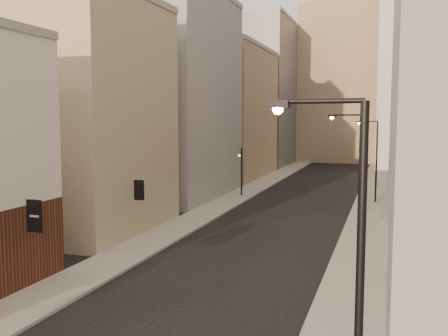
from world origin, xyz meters
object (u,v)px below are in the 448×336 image
clock_tower (341,66)px  white_tower (406,48)px  streetlamp_far (374,156)px  streetlamp_near (350,269)px  traffic_light_right (363,170)px  streetlamp_mid (357,170)px  traffic_light_left (242,161)px

clock_tower → white_tower: bearing=-51.8°
clock_tower → streetlamp_far: (7.66, -47.82, -13.21)m
streetlamp_near → traffic_light_right: streetlamp_near is taller
clock_tower → streetlamp_mid: size_ratio=5.43×
clock_tower → streetlamp_far: bearing=-80.9°
streetlamp_far → traffic_light_right: (-0.70, -5.87, -0.69)m
streetlamp_near → traffic_light_left: bearing=115.5°
streetlamp_mid → traffic_light_left: streetlamp_mid is taller
streetlamp_far → streetlamp_mid: bearing=-102.5°
white_tower → traffic_light_right: size_ratio=8.30×
traffic_light_right → traffic_light_left: bearing=-17.6°
clock_tower → white_tower: (11.00, -14.00, 0.97)m
streetlamp_mid → traffic_light_left: (-12.24, 15.86, -1.05)m
clock_tower → white_tower: size_ratio=1.08×
traffic_light_left → traffic_light_right: same height
clock_tower → streetlamp_far: clock_tower is taller
streetlamp_far → traffic_light_right: streetlamp_far is taller
clock_tower → traffic_light_right: size_ratio=8.98×
streetlamp_near → streetlamp_far: (-0.52, 37.96, -0.40)m
clock_tower → traffic_light_left: size_ratio=8.98×
streetlamp_near → traffic_light_left: streetlamp_near is taller
traffic_light_left → streetlamp_mid: bearing=110.4°
traffic_light_left → traffic_light_right: 13.45m
traffic_light_left → streetlamp_far: bearing=163.7°
streetlamp_mid → traffic_light_right: size_ratio=1.66×
traffic_light_right → streetlamp_near: bearing=99.5°
streetlamp_far → traffic_light_left: streetlamp_far is taller
white_tower → traffic_light_left: 40.56m
white_tower → streetlamp_mid: 51.95m
streetlamp_mid → traffic_light_left: size_ratio=1.66×
streetlamp_far → streetlamp_near: bearing=-99.3°
traffic_light_left → white_tower: bearing=-132.7°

